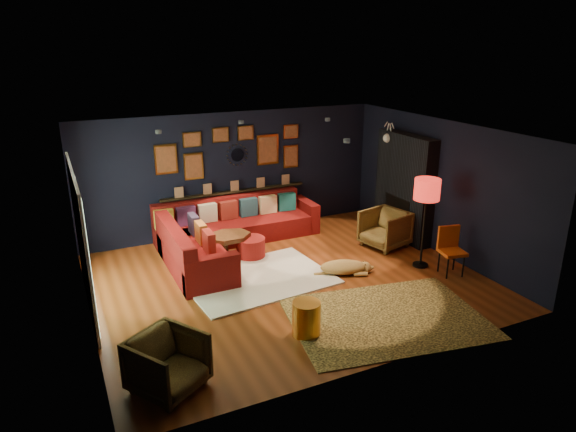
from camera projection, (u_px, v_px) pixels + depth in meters
name	position (u px, v px, depth m)	size (l,w,h in m)	color
floor	(288.00, 281.00, 8.99)	(6.50, 6.50, 0.00)	brown
room_walls	(288.00, 193.00, 8.47)	(6.50, 6.50, 6.50)	black
sectional	(221.00, 235.00, 10.18)	(3.41, 2.69, 0.86)	maroon
ledge	(235.00, 191.00, 10.98)	(3.20, 0.12, 0.04)	black
gallery_wall	(232.00, 150.00, 10.72)	(3.15, 0.04, 1.02)	#C8882F
sunburst_mirror	(237.00, 155.00, 10.80)	(0.47, 0.16, 0.47)	silver
fireplace	(404.00, 191.00, 10.68)	(0.31, 1.60, 2.20)	black
deer_head	(394.00, 137.00, 10.79)	(0.50, 0.28, 0.45)	white
sliding_door	(82.00, 240.00, 7.85)	(0.06, 2.80, 2.20)	white
ceiling_spots	(268.00, 128.00, 8.84)	(3.30, 2.50, 0.06)	black
shag_rug	(258.00, 279.00, 9.02)	(2.47, 1.80, 0.03)	silver
leopard_rug	(386.00, 318.00, 7.77)	(2.88, 2.06, 0.02)	#D4AD52
coffee_table	(229.00, 239.00, 9.81)	(0.90, 0.68, 0.44)	brown
pouf	(251.00, 247.00, 9.88)	(0.56, 0.56, 0.36)	#A21D1B
armchair_left	(168.00, 361.00, 6.08)	(0.77, 0.72, 0.79)	#AD883A
armchair_right	(385.00, 227.00, 10.36)	(0.80, 0.75, 0.83)	#AD883A
gold_stool	(306.00, 318.00, 7.28)	(0.41, 0.41, 0.51)	#C8882F
orange_chair	(451.00, 246.00, 9.14)	(0.48, 0.48, 0.87)	black
floor_lamp	(427.00, 193.00, 9.12)	(0.46, 0.46, 1.68)	black
dog	(343.00, 265.00, 9.16)	(1.13, 0.55, 0.36)	tan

